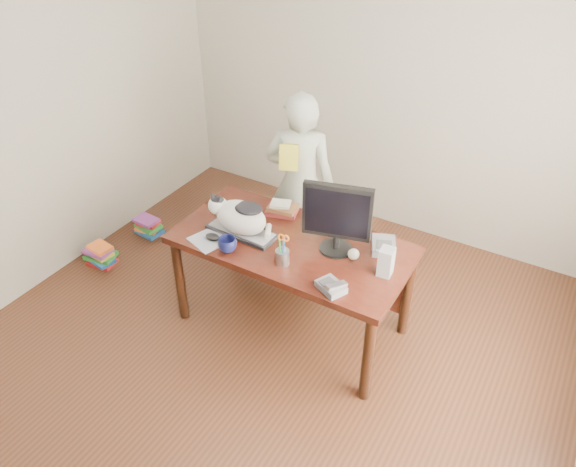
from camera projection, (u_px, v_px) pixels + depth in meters
The scene contains 18 objects.
room at pixel (236, 208), 2.99m from camera, with size 4.50×4.50×4.50m.
desk at pixel (297, 253), 3.90m from camera, with size 1.60×0.80×0.75m.
keyboard at pixel (242, 231), 3.84m from camera, with size 0.50×0.20×0.03m.
cat at pixel (239, 215), 3.77m from camera, with size 0.48×0.25×0.27m.
monitor at pixel (337, 216), 3.51m from camera, with size 0.44×0.26×0.50m.
pen_cup at pixel (282, 255), 3.54m from camera, with size 0.11×0.11×0.23m.
mousepad at pixel (209, 240), 3.77m from camera, with size 0.29×0.27×0.01m.
mouse at pixel (213, 237), 3.77m from camera, with size 0.12×0.10×0.04m.
coffee_mug at pixel (227, 245), 3.65m from camera, with size 0.12×0.12×0.10m, color #0C0F33.
phone at pixel (331, 287), 3.35m from camera, with size 0.21×0.19×0.08m.
speaker at pixel (386, 262), 3.43m from camera, with size 0.09×0.10×0.19m.
baseball at pixel (354, 254), 3.59m from camera, with size 0.08×0.08×0.08m.
book_stack at pixel (282, 209), 4.03m from camera, with size 0.26×0.21×0.08m.
calculator at pixel (384, 246), 3.68m from camera, with size 0.22×0.24×0.06m.
person at pixel (300, 183), 4.40m from camera, with size 0.55×0.36×1.50m, color silver.
held_book at pixel (289, 157), 4.11m from camera, with size 0.16×0.13×0.20m.
book_pile_a at pixel (101, 255), 4.73m from camera, with size 0.27×0.22×0.18m.
book_pile_b at pixel (148, 226), 5.11m from camera, with size 0.26×0.20×0.15m.
Camera 1 is at (1.52, -2.03, 2.97)m, focal length 35.00 mm.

